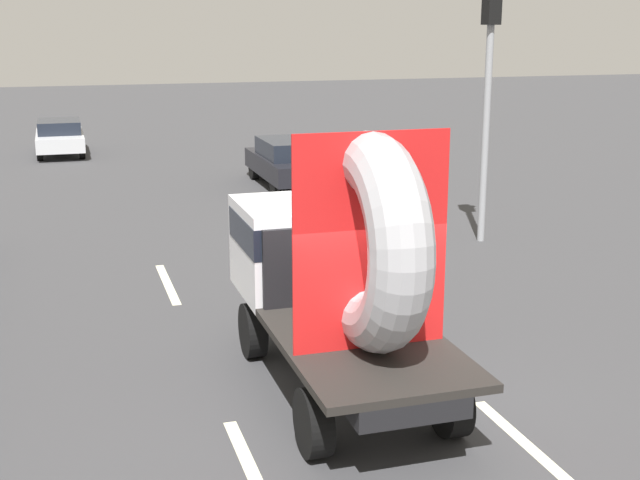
% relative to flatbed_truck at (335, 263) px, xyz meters
% --- Properties ---
extents(ground_plane, '(120.00, 120.00, 0.00)m').
position_rel_flatbed_truck_xyz_m(ground_plane, '(0.19, -0.90, -1.72)').
color(ground_plane, '#38383A').
extents(flatbed_truck, '(2.02, 4.97, 3.63)m').
position_rel_flatbed_truck_xyz_m(flatbed_truck, '(0.00, 0.00, 0.00)').
color(flatbed_truck, black).
rests_on(flatbed_truck, ground_plane).
extents(distant_sedan, '(1.86, 4.34, 1.41)m').
position_rel_flatbed_truck_xyz_m(distant_sedan, '(3.23, 14.23, -0.96)').
color(distant_sedan, black).
rests_on(distant_sedan, ground_plane).
extents(traffic_light, '(0.42, 0.36, 5.65)m').
position_rel_flatbed_truck_xyz_m(traffic_light, '(5.61, 6.53, 1.98)').
color(traffic_light, gray).
rests_on(traffic_light, ground_plane).
extents(lane_dash_left_near, '(0.16, 2.52, 0.01)m').
position_rel_flatbed_truck_xyz_m(lane_dash_left_near, '(-1.61, -1.99, -1.71)').
color(lane_dash_left_near, beige).
rests_on(lane_dash_left_near, ground_plane).
extents(lane_dash_left_far, '(0.16, 2.62, 0.01)m').
position_rel_flatbed_truck_xyz_m(lane_dash_left_far, '(-1.61, 5.29, -1.71)').
color(lane_dash_left_far, beige).
rests_on(lane_dash_left_far, ground_plane).
extents(lane_dash_right_near, '(0.16, 2.75, 0.01)m').
position_rel_flatbed_truck_xyz_m(lane_dash_right_near, '(1.61, -2.50, -1.71)').
color(lane_dash_right_near, beige).
rests_on(lane_dash_right_near, ground_plane).
extents(lane_dash_right_far, '(0.16, 2.49, 0.01)m').
position_rel_flatbed_truck_xyz_m(lane_dash_right_far, '(1.61, 5.59, -1.71)').
color(lane_dash_right_far, beige).
rests_on(lane_dash_right_far, ground_plane).
extents(oncoming_car, '(1.68, 3.92, 1.28)m').
position_rel_flatbed_truck_xyz_m(oncoming_car, '(-3.35, 22.77, -1.03)').
color(oncoming_car, black).
rests_on(oncoming_car, ground_plane).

